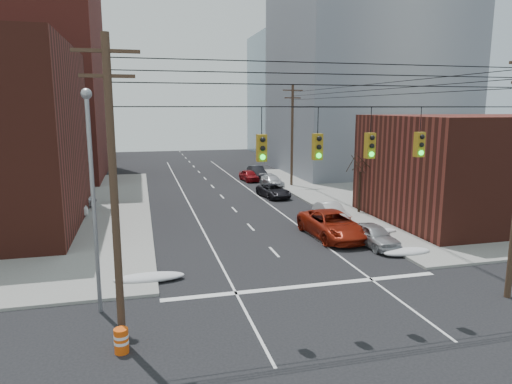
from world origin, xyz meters
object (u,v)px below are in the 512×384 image
parked_car_b (331,212)px  parked_car_f (257,172)px  red_pickup (332,225)px  construction_barrel (121,340)px  lot_car_b (66,200)px  lot_car_c (12,216)px  lot_car_d (2,203)px  parked_car_c (274,191)px  parked_car_d (272,181)px  parked_car_e (249,175)px  lot_car_a (62,209)px  parked_car_a (374,235)px

parked_car_b → parked_car_f: 22.95m
red_pickup → construction_barrel: (-13.17, -11.76, -0.41)m
lot_car_b → lot_car_c: 6.29m
lot_car_d → construction_barrel: size_ratio=4.86×
parked_car_f → construction_barrel: size_ratio=4.87×
parked_car_c → lot_car_b: 18.73m
parked_car_c → parked_car_f: size_ratio=1.05×
parked_car_d → parked_car_e: parked_car_e is taller
lot_car_b → lot_car_c: size_ratio=0.92×
parked_car_d → parked_car_e: (-1.60, 4.23, 0.05)m
lot_car_c → lot_car_d: lot_car_c is taller
parked_car_c → lot_car_c: (-21.49, -6.60, 0.30)m
lot_car_c → construction_barrel: size_ratio=6.00×
red_pickup → parked_car_f: red_pickup is taller
parked_car_c → parked_car_f: parked_car_f is taller
parked_car_e → lot_car_a: lot_car_a is taller
parked_car_f → construction_barrel: 41.66m
parked_car_a → lot_car_c: size_ratio=0.77×
parked_car_a → lot_car_a: 23.57m
parked_car_a → lot_car_d: lot_car_d is taller
parked_car_d → parked_car_f: bearing=85.6°
lot_car_a → lot_car_d: (-5.07, 3.35, 0.11)m
parked_car_c → parked_car_d: size_ratio=1.08×
lot_car_c → lot_car_d: size_ratio=1.23×
parked_car_d → lot_car_a: lot_car_a is taller
lot_car_a → red_pickup: bearing=-124.5°
parked_car_b → parked_car_c: size_ratio=0.91×
red_pickup → parked_car_b: (1.73, 4.20, -0.18)m
parked_car_b → parked_car_f: (0.00, 22.95, 0.03)m
parked_car_f → lot_car_b: lot_car_b is taller
parked_car_b → parked_car_e: (-1.60, 20.44, -0.03)m
parked_car_f → construction_barrel: bearing=-111.7°
red_pickup → lot_car_a: 20.84m
lot_car_a → lot_car_c: bearing=119.2°
lot_car_a → parked_car_c: bearing=-82.7°
red_pickup → parked_car_d: size_ratio=1.48×
parked_car_e → red_pickup: bearing=-96.4°
lot_car_b → construction_barrel: 25.69m
parked_car_b → lot_car_c: 23.36m
lot_car_d → parked_car_f: bearing=-48.2°
parked_car_c → lot_car_b: bearing=175.0°
parked_car_e → lot_car_a: size_ratio=1.01×
parked_car_a → construction_barrel: 17.56m
lot_car_c → lot_car_d: bearing=29.7°
lot_car_a → construction_barrel: lot_car_a is taller
parked_car_d → lot_car_b: bearing=-165.3°
red_pickup → parked_car_a: bearing=-58.0°
parked_car_b → construction_barrel: 21.84m
lot_car_a → construction_barrel: size_ratio=4.28×
parked_car_f → parked_car_b: bearing=-90.7°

